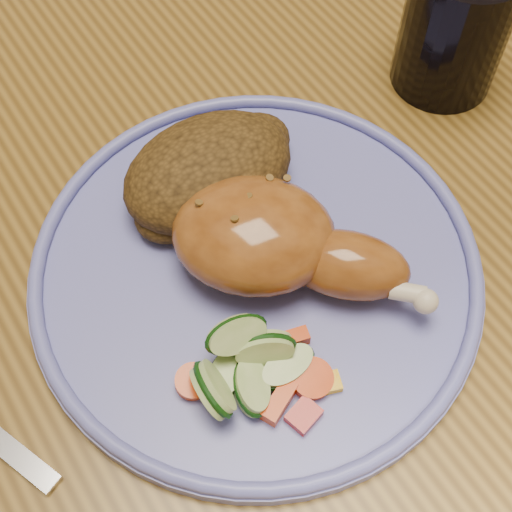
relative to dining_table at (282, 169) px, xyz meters
name	(u,v)px	position (x,y,z in m)	size (l,w,h in m)	color
ground	(270,406)	(0.00, 0.00, -0.67)	(4.00, 4.00, 0.00)	#523A1C
dining_table	(282,169)	(0.00, 0.00, 0.00)	(0.90, 1.40, 0.75)	brown
plate	(256,271)	(-0.11, -0.12, 0.09)	(0.31, 0.31, 0.01)	#5E62B4
plate_rim	(256,263)	(-0.11, -0.12, 0.10)	(0.31, 0.31, 0.01)	#5E62B4
chicken_leg	(276,242)	(-0.09, -0.12, 0.12)	(0.16, 0.17, 0.06)	brown
rice_pilaf	(211,171)	(-0.10, -0.05, 0.12)	(0.14, 0.09, 0.06)	#483012
vegetable_pile	(252,369)	(-0.15, -0.18, 0.11)	(0.09, 0.09, 0.05)	#A50A05
drinking_glass	(455,26)	(0.13, -0.04, 0.14)	(0.08, 0.08, 0.11)	black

